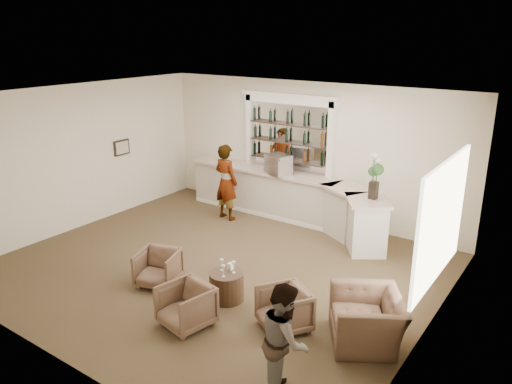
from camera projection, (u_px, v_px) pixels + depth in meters
ground at (217, 267)px, 9.75m from camera, size 8.00×8.00×0.00m
room_shell at (244, 145)px, 9.50m from camera, size 8.04×7.02×3.32m
bar_counter at (290, 198)px, 12.00m from camera, size 5.72×1.80×1.14m
back_bar_alcove at (288, 134)px, 12.06m from camera, size 2.64×0.25×3.00m
cocktail_table at (227, 286)px, 8.52m from camera, size 0.59×0.59×0.50m
sommelier at (226, 182)px, 12.02m from camera, size 0.73×0.53×1.86m
guest at (285, 340)px, 6.17m from camera, size 0.91×0.94×1.53m
armchair_left at (158, 268)px, 9.01m from camera, size 0.90×0.91×0.66m
armchair_center at (186, 306)px, 7.73m from camera, size 0.87×0.88×0.68m
armchair_right at (284, 309)px, 7.66m from camera, size 1.00×1.00×0.67m
armchair_far at (367, 319)px, 7.33m from camera, size 1.45×1.49×0.74m
espresso_machine at (278, 164)px, 11.84m from camera, size 0.66×0.60×0.48m
flower_vase at (375, 173)px, 10.02m from camera, size 0.25×0.25×0.96m
wine_glass_bar_left at (276, 168)px, 12.03m from camera, size 0.07×0.07×0.21m
wine_glass_bar_right at (283, 170)px, 11.89m from camera, size 0.07×0.07×0.21m
wine_glass_tbl_a at (222, 265)px, 8.50m from camera, size 0.07×0.07×0.21m
wine_glass_tbl_b at (234, 267)px, 8.42m from camera, size 0.07×0.07×0.21m
wine_glass_tbl_c at (223, 271)px, 8.29m from camera, size 0.07×0.07×0.21m
napkin_holder at (230, 266)px, 8.55m from camera, size 0.08×0.08×0.12m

